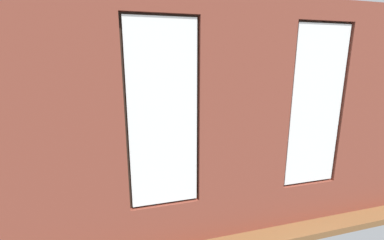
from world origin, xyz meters
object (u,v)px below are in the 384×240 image
at_px(table_plant_small, 181,135).
at_px(remote_silver, 188,136).
at_px(coffee_table, 177,141).
at_px(media_console, 57,159).
at_px(tv_flatscreen, 53,130).
at_px(potted_plant_mid_room_small, 207,131).
at_px(potted_plant_between_couches, 274,164).
at_px(potted_plant_foreground_right, 82,127).
at_px(couch_left, 295,144).
at_px(papasan_chair, 179,124).
at_px(cup_ceramic, 177,137).
at_px(remote_black, 163,141).
at_px(candle_jar, 170,136).
at_px(couch_by_window, 193,191).
at_px(potted_plant_corner_far_left, 362,157).
at_px(potted_plant_by_left_couch, 255,126).

distance_m(table_plant_small, remote_silver, 0.39).
xyz_separation_m(coffee_table, media_console, (2.72, 0.31, -0.08)).
distance_m(tv_flatscreen, potted_plant_mid_room_small, 3.72).
relative_size(coffee_table, potted_plant_mid_room_small, 1.74).
distance_m(potted_plant_between_couches, potted_plant_foreground_right, 5.39).
bearing_deg(remote_silver, media_console, 113.10).
bearing_deg(couch_left, papasan_chair, -129.64).
xyz_separation_m(coffee_table, cup_ceramic, (0.00, -0.00, 0.10)).
bearing_deg(cup_ceramic, tv_flatscreen, 6.34).
relative_size(couch_left, potted_plant_between_couches, 1.62).
distance_m(coffee_table, papasan_chair, 1.44).
relative_size(potted_plant_mid_room_small, potted_plant_between_couches, 0.64).
bearing_deg(remote_silver, remote_black, 125.41).
height_order(candle_jar, remote_black, candle_jar).
bearing_deg(remote_black, cup_ceramic, 118.37).
xyz_separation_m(couch_by_window, table_plant_small, (-0.37, -2.40, 0.21)).
bearing_deg(potted_plant_corner_far_left, coffee_table, -41.48).
height_order(potted_plant_mid_room_small, potted_plant_by_left_couch, potted_plant_by_left_couch).
relative_size(couch_by_window, remote_black, 11.98).
bearing_deg(media_console, cup_ceramic, -173.60).
relative_size(cup_ceramic, potted_plant_by_left_couch, 0.14).
distance_m(media_console, tv_flatscreen, 0.64).
distance_m(remote_silver, potted_plant_corner_far_left, 3.83).
bearing_deg(potted_plant_between_couches, cup_ceramic, -64.27).
bearing_deg(potted_plant_mid_room_small, remote_black, 18.41).
height_order(coffee_table, potted_plant_foreground_right, potted_plant_foreground_right).
distance_m(couch_by_window, potted_plant_between_couches, 1.50).
xyz_separation_m(potted_plant_mid_room_small, potted_plant_corner_far_left, (-2.05, 2.94, 0.14)).
bearing_deg(table_plant_small, candle_jar, -42.55).
distance_m(remote_black, potted_plant_mid_room_small, 1.37).
bearing_deg(potted_plant_mid_room_small, potted_plant_between_couches, 95.48).
xyz_separation_m(couch_left, table_plant_small, (2.73, -0.80, 0.21)).
height_order(media_console, potted_plant_between_couches, potted_plant_between_couches).
bearing_deg(papasan_chair, cup_ceramic, 74.45).
bearing_deg(candle_jar, remote_black, 46.37).
xyz_separation_m(remote_silver, media_console, (3.06, 0.45, -0.14)).
relative_size(remote_black, potted_plant_mid_room_small, 0.24).
height_order(couch_by_window, potted_plant_between_couches, potted_plant_between_couches).
height_order(couch_by_window, potted_plant_corner_far_left, potted_plant_corner_far_left).
bearing_deg(candle_jar, potted_plant_between_couches, 117.59).
xyz_separation_m(potted_plant_mid_room_small, potted_plant_between_couches, (-0.27, 2.78, 0.15)).
bearing_deg(potted_plant_corner_far_left, couch_by_window, -1.76).
distance_m(table_plant_small, potted_plant_foreground_right, 3.00).
relative_size(couch_by_window, table_plant_small, 8.07).
bearing_deg(potted_plant_corner_far_left, table_plant_small, -41.01).
relative_size(couch_left, media_console, 1.64).
xyz_separation_m(couch_left, potted_plant_foreground_right, (5.24, -2.45, 0.19)).
relative_size(potted_plant_between_couches, potted_plant_corner_far_left, 1.25).
distance_m(coffee_table, potted_plant_corner_far_left, 3.97).
relative_size(coffee_table, papasan_chair, 1.23).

